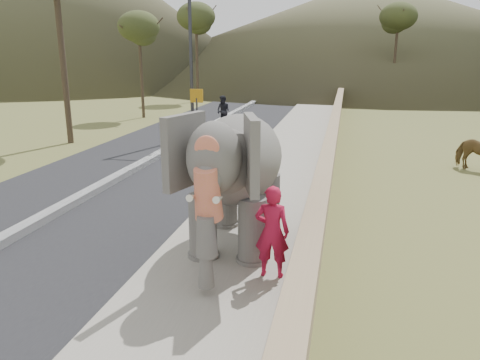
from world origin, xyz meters
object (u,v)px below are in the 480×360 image
lamppost (197,32)px  cow (478,152)px  motorcyclist (233,117)px  elephant_and_man (238,178)px

lamppost → cow: lamppost is taller
lamppost → motorcyclist: lamppost is taller
cow → elephant_and_man: size_ratio=0.42×
elephant_and_man → motorcyclist: elephant_and_man is taller
cow → motorcyclist: size_ratio=0.79×
lamppost → elephant_and_man: bearing=-68.8°
elephant_and_man → lamppost: bearing=111.2°
elephant_and_man → motorcyclist: 14.85m
lamppost → motorcyclist: 4.85m
lamppost → motorcyclist: size_ratio=3.84×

